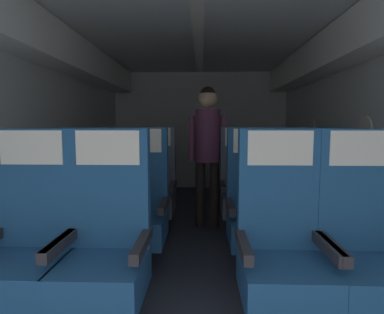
{
  "coord_description": "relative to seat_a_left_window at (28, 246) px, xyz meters",
  "views": [
    {
      "loc": [
        0.05,
        -0.15,
        1.16
      ],
      "look_at": [
        -0.06,
        3.3,
        0.82
      ],
      "focal_mm": 30.09,
      "sensor_mm": 36.0,
      "label": 1
    }
  ],
  "objects": [
    {
      "name": "seat_b_right_window",
      "position": [
        1.45,
        0.85,
        0.0
      ],
      "size": [
        0.5,
        0.51,
        1.14
      ],
      "color": "#38383D",
      "rests_on": "ground"
    },
    {
      "name": "seat_b_right_aisle",
      "position": [
        1.91,
        0.84,
        0.0
      ],
      "size": [
        0.5,
        0.51,
        1.14
      ],
      "color": "#38383D",
      "rests_on": "ground"
    },
    {
      "name": "seat_c_left_window",
      "position": [
        -0.0,
        1.71,
        0.0
      ],
      "size": [
        0.5,
        0.51,
        1.14
      ],
      "color": "#38383D",
      "rests_on": "ground"
    },
    {
      "name": "seat_a_left_aisle",
      "position": [
        0.45,
        -0.0,
        0.0
      ],
      "size": [
        0.5,
        0.51,
        1.14
      ],
      "color": "#38383D",
      "rests_on": "ground"
    },
    {
      "name": "seat_c_right_aisle",
      "position": [
        1.92,
        1.72,
        0.0
      ],
      "size": [
        0.5,
        0.51,
        1.14
      ],
      "color": "#38383D",
      "rests_on": "ground"
    },
    {
      "name": "fuselage_shell",
      "position": [
        0.96,
        1.55,
        1.09
      ],
      "size": [
        3.29,
        5.86,
        2.18
      ],
      "color": "silver",
      "rests_on": "ground"
    },
    {
      "name": "seat_b_left_window",
      "position": [
        -0.01,
        0.86,
        0.0
      ],
      "size": [
        0.5,
        0.51,
        1.14
      ],
      "color": "#38383D",
      "rests_on": "ground"
    },
    {
      "name": "seat_c_right_window",
      "position": [
        1.44,
        1.71,
        0.0
      ],
      "size": [
        0.5,
        0.51,
        1.14
      ],
      "color": "#38383D",
      "rests_on": "ground"
    },
    {
      "name": "flight_attendant",
      "position": [
        1.06,
        1.87,
        0.51
      ],
      "size": [
        0.43,
        0.28,
        1.59
      ],
      "rotation": [
        0.0,
        0.0,
        -0.4
      ],
      "color": "black",
      "rests_on": "ground"
    },
    {
      "name": "seat_a_left_window",
      "position": [
        0.0,
        0.0,
        0.0
      ],
      "size": [
        0.5,
        0.51,
        1.14
      ],
      "color": "#38383D",
      "rests_on": "ground"
    },
    {
      "name": "seat_a_right_window",
      "position": [
        1.45,
        0.01,
        0.0
      ],
      "size": [
        0.5,
        0.51,
        1.14
      ],
      "color": "#38383D",
      "rests_on": "ground"
    },
    {
      "name": "seat_c_left_aisle",
      "position": [
        0.46,
        1.72,
        0.0
      ],
      "size": [
        0.5,
        0.51,
        1.14
      ],
      "color": "#38383D",
      "rests_on": "ground"
    },
    {
      "name": "seat_a_right_aisle",
      "position": [
        1.91,
        0.0,
        0.0
      ],
      "size": [
        0.5,
        0.51,
        1.14
      ],
      "color": "#38383D",
      "rests_on": "ground"
    },
    {
      "name": "ground",
      "position": [
        0.95,
        1.3,
        -0.48
      ],
      "size": [
        3.41,
        6.21,
        0.02
      ],
      "primitive_type": "cube",
      "color": "#2D3342"
    },
    {
      "name": "seat_b_left_aisle",
      "position": [
        0.47,
        0.87,
        0.0
      ],
      "size": [
        0.5,
        0.51,
        1.14
      ],
      "color": "#38383D",
      "rests_on": "ground"
    }
  ]
}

